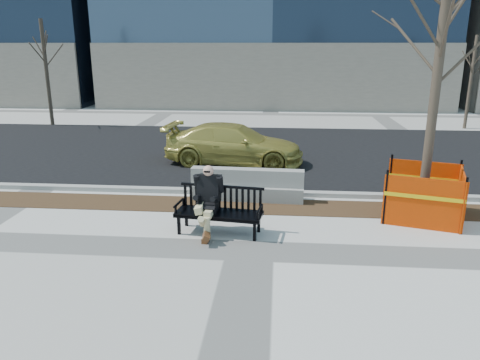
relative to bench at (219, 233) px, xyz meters
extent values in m
plane|color=beige|center=(0.72, -0.83, 0.00)|extent=(120.00, 120.00, 0.00)
cube|color=#47301C|center=(0.72, 1.77, 0.00)|extent=(40.00, 1.20, 0.02)
cube|color=black|center=(0.72, 7.97, 0.00)|extent=(60.00, 10.40, 0.01)
cube|color=#9E9B93|center=(0.72, 2.72, 0.06)|extent=(60.00, 0.25, 0.12)
imported|color=#A69A3E|center=(-0.26, 6.03, 0.00)|extent=(4.84, 2.39, 1.35)
camera|label=1|loc=(1.23, -9.17, 3.93)|focal=34.48mm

